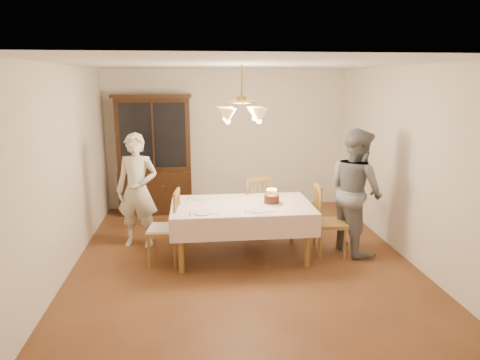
{
  "coord_description": "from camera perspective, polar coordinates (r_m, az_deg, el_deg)",
  "views": [
    {
      "loc": [
        -0.63,
        -5.54,
        2.41
      ],
      "look_at": [
        0.0,
        0.2,
        1.05
      ],
      "focal_mm": 32.0,
      "sensor_mm": 36.0,
      "label": 1
    }
  ],
  "objects": [
    {
      "name": "adult_in_grey",
      "position": [
        6.23,
        15.19,
        -1.42
      ],
      "size": [
        0.87,
        1.0,
        1.77
      ],
      "primitive_type": "imported",
      "rotation": [
        0.0,
        0.0,
        1.84
      ],
      "color": "slate",
      "rests_on": "ground"
    },
    {
      "name": "ground",
      "position": [
        6.08,
        0.21,
        -10.12
      ],
      "size": [
        5.0,
        5.0,
        0.0
      ],
      "primitive_type": "plane",
      "color": "#562E18",
      "rests_on": "ground"
    },
    {
      "name": "chair_far_side",
      "position": [
        6.62,
        1.63,
        -4.04
      ],
      "size": [
        0.56,
        0.55,
        1.0
      ],
      "color": "brown",
      "rests_on": "ground"
    },
    {
      "name": "room_shell",
      "position": [
        5.64,
        0.22,
        4.8
      ],
      "size": [
        5.0,
        5.0,
        5.0
      ],
      "color": "white",
      "rests_on": "ground"
    },
    {
      "name": "place_setting_far_left",
      "position": [
        6.12,
        -5.13,
        -2.4
      ],
      "size": [
        0.41,
        0.27,
        0.02
      ],
      "color": "white",
      "rests_on": "dining_table"
    },
    {
      "name": "birthday_cake",
      "position": [
        5.84,
        4.23,
        -2.63
      ],
      "size": [
        0.3,
        0.3,
        0.21
      ],
      "color": "white",
      "rests_on": "dining_table"
    },
    {
      "name": "chair_left_end",
      "position": [
        5.81,
        -10.07,
        -6.62
      ],
      "size": [
        0.47,
        0.49,
        1.0
      ],
      "color": "brown",
      "rests_on": "ground"
    },
    {
      "name": "elderly_woman",
      "position": [
        6.38,
        -13.53,
        -1.38
      ],
      "size": [
        0.69,
        0.53,
        1.68
      ],
      "primitive_type": "imported",
      "rotation": [
        0.0,
        0.0,
        -0.23
      ],
      "color": "beige",
      "rests_on": "ground"
    },
    {
      "name": "chandelier",
      "position": [
        5.59,
        0.23,
        8.81
      ],
      "size": [
        0.62,
        0.62,
        0.73
      ],
      "color": "#BF8C3F",
      "rests_on": "ground"
    },
    {
      "name": "dining_table",
      "position": [
        5.84,
        0.22,
        -3.96
      ],
      "size": [
        1.9,
        1.1,
        0.76
      ],
      "color": "brown",
      "rests_on": "ground"
    },
    {
      "name": "chair_right_end",
      "position": [
        6.14,
        11.8,
        -5.73
      ],
      "size": [
        0.45,
        0.47,
        1.0
      ],
      "color": "brown",
      "rests_on": "ground"
    },
    {
      "name": "china_hutch",
      "position": [
        7.95,
        -11.28,
        3.08
      ],
      "size": [
        1.38,
        0.54,
        2.16
      ],
      "color": "black",
      "rests_on": "ground"
    },
    {
      "name": "place_setting_near_right",
      "position": [
        5.52,
        2.5,
        -4.09
      ],
      "size": [
        0.37,
        0.23,
        0.02
      ],
      "color": "white",
      "rests_on": "dining_table"
    },
    {
      "name": "place_setting_near_left",
      "position": [
        5.45,
        -4.82,
        -4.37
      ],
      "size": [
        0.38,
        0.23,
        0.02
      ],
      "color": "white",
      "rests_on": "dining_table"
    }
  ]
}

